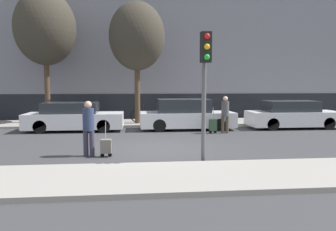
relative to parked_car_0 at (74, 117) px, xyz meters
The scene contains 15 objects.
ground_plane 5.84m from the parked_car_0, 52.17° to the right, with size 80.00×80.00×0.00m, color #38383A.
sidewalk_near 9.08m from the parked_car_0, 66.87° to the right, with size 28.00×2.50×0.12m.
sidewalk_far 4.34m from the parked_car_0, 34.16° to the left, with size 28.00×3.00×0.12m.
building_facade 9.01m from the parked_car_0, 59.20° to the left, with size 28.00×2.77×12.75m.
parked_car_0 is the anchor object (origin of this frame).
parked_car_1 5.31m from the parked_car_0, ahead, with size 4.52×1.72×1.48m.
parked_car_2 10.67m from the parked_car_0, ahead, with size 4.51×1.72×1.37m.
pedestrian_left 5.81m from the parked_car_0, 75.51° to the right, with size 0.34×0.34×1.68m.
trolley_left 6.12m from the parked_car_0, 71.13° to the right, with size 0.34×0.29×1.07m.
pedestrian_right 7.01m from the parked_car_0, 11.64° to the right, with size 0.35×0.34×1.65m.
trolley_right 6.47m from the parked_car_0, 12.64° to the right, with size 0.34×0.29×1.16m.
traffic_light 8.62m from the parked_car_0, 55.73° to the right, with size 0.28×0.47×3.55m.
parked_bicycle 4.08m from the parked_car_0, 31.63° to the left, with size 1.77×0.06×0.96m.
bare_tree_near_crossing 5.33m from the parked_car_0, 31.21° to the left, with size 2.91×2.91×6.34m.
bare_tree_down_street 5.54m from the parked_car_0, 125.04° to the left, with size 3.21×3.21×7.00m.
Camera 1 is at (-0.69, -11.04, 2.18)m, focal length 35.00 mm.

